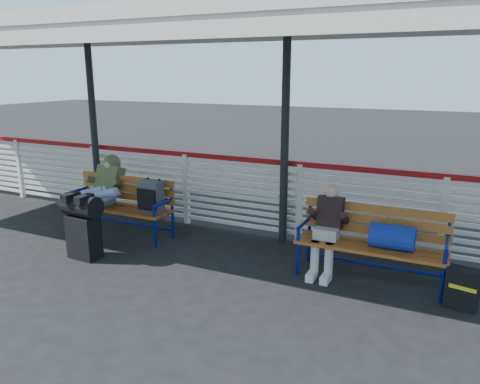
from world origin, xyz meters
The scene contains 9 objects.
ground centered at (0.00, 0.00, 0.00)m, with size 60.00×60.00×0.00m, color black.
fence centered at (0.00, 1.90, 0.66)m, with size 12.08×0.08×1.24m.
canopy centered at (0.00, 0.87, 3.04)m, with size 12.60×3.60×3.16m.
luggage_stack centered at (-0.46, -0.04, 0.49)m, with size 0.56×0.34×0.91m.
bench_left centered at (-0.44, 0.99, 0.60)m, with size 1.80×0.56×0.95m.
bench_right centered at (3.35, 0.96, 0.58)m, with size 1.80×0.56×0.92m.
traveler_man centered at (-0.81, 0.65, 0.74)m, with size 0.94×1.64×0.77m.
companion_person centered at (2.70, 0.94, 0.60)m, with size 0.32×0.66×1.15m.
suitcase_side centered at (4.30, 0.64, 0.23)m, with size 0.36×0.27×0.46m.
Camera 1 is at (4.13, -4.62, 2.51)m, focal length 35.00 mm.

